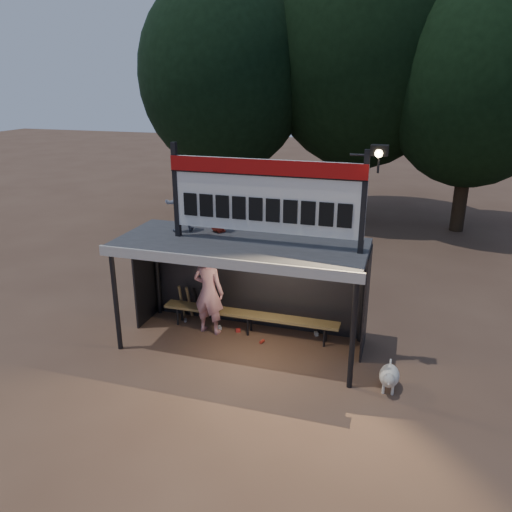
{
  "coord_description": "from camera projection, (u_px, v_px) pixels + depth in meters",
  "views": [
    {
      "loc": [
        3.05,
        -8.94,
        5.37
      ],
      "look_at": [
        0.2,
        0.4,
        1.9
      ],
      "focal_mm": 35.0,
      "sensor_mm": 36.0,
      "label": 1
    }
  ],
  "objects": [
    {
      "name": "ground",
      "position": [
        242.0,
        344.0,
        10.69
      ],
      "size": [
        80.0,
        80.0,
        0.0
      ],
      "primitive_type": "plane",
      "color": "brown",
      "rests_on": "ground"
    },
    {
      "name": "player",
      "position": [
        209.0,
        292.0,
        10.92
      ],
      "size": [
        0.75,
        0.53,
        1.94
      ],
      "primitive_type": "imported",
      "rotation": [
        0.0,
        0.0,
        3.04
      ],
      "color": "white",
      "rests_on": "ground"
    },
    {
      "name": "child_a",
      "position": [
        179.0,
        203.0,
        10.44
      ],
      "size": [
        0.73,
        0.69,
        1.19
      ],
      "primitive_type": "imported",
      "rotation": [
        0.0,
        0.0,
        3.72
      ],
      "color": "slate",
      "rests_on": "dugout_shelter"
    },
    {
      "name": "child_b",
      "position": [
        218.0,
        212.0,
        10.43
      ],
      "size": [
        0.5,
        0.47,
        0.87
      ],
      "primitive_type": "imported",
      "rotation": [
        0.0,
        0.0,
        2.52
      ],
      "color": "#AA281A",
      "rests_on": "dugout_shelter"
    },
    {
      "name": "dugout_shelter",
      "position": [
        245.0,
        260.0,
        10.29
      ],
      "size": [
        5.1,
        2.08,
        2.32
      ],
      "color": "#37373A",
      "rests_on": "ground"
    },
    {
      "name": "scoreboard_assembly",
      "position": [
        268.0,
        194.0,
        9.42
      ],
      "size": [
        4.1,
        0.27,
        1.99
      ],
      "color": "black",
      "rests_on": "dugout_shelter"
    },
    {
      "name": "bench",
      "position": [
        249.0,
        315.0,
        11.04
      ],
      "size": [
        4.0,
        0.35,
        0.48
      ],
      "color": "olive",
      "rests_on": "ground"
    },
    {
      "name": "tree_left",
      "position": [
        224.0,
        75.0,
        18.96
      ],
      "size": [
        6.46,
        6.46,
        9.27
      ],
      "color": "black",
      "rests_on": "ground"
    },
    {
      "name": "tree_mid",
      "position": [
        362.0,
        57.0,
        18.72
      ],
      "size": [
        7.22,
        7.22,
        10.36
      ],
      "color": "#302315",
      "rests_on": "ground"
    },
    {
      "name": "tree_right",
      "position": [
        476.0,
        85.0,
        17.05
      ],
      "size": [
        6.08,
        6.08,
        8.72
      ],
      "color": "#322316",
      "rests_on": "ground"
    },
    {
      "name": "dog",
      "position": [
        389.0,
        376.0,
        9.05
      ],
      "size": [
        0.36,
        0.81,
        0.49
      ],
      "color": "white",
      "rests_on": "ground"
    },
    {
      "name": "bats",
      "position": [
        193.0,
        302.0,
        11.69
      ],
      "size": [
        0.67,
        0.35,
        0.84
      ],
      "color": "#997A47",
      "rests_on": "ground"
    },
    {
      "name": "litter",
      "position": [
        244.0,
        330.0,
        11.21
      ],
      "size": [
        3.17,
        0.8,
        0.08
      ],
      "color": "red",
      "rests_on": "ground"
    }
  ]
}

